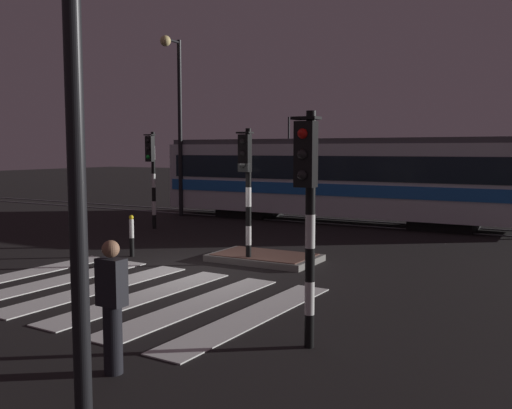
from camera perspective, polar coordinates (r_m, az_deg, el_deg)
ground_plane at (r=13.43m, az=-6.66°, el=-6.66°), size 120.00×120.00×0.00m
rail_near at (r=21.69m, az=8.28°, el=-1.98°), size 80.00×0.12×0.03m
rail_far at (r=23.03m, az=9.57°, el=-1.56°), size 80.00×0.12×0.03m
crosswalk_zebra at (r=11.70m, az=-13.41°, el=-8.56°), size 7.04×4.96×0.02m
traffic_island at (r=14.51m, az=0.86°, el=-5.36°), size 2.68×1.62×0.18m
traffic_light_corner_far_left at (r=20.50m, az=-10.44°, el=3.91°), size 0.36×0.42×3.46m
traffic_light_corner_near_right at (r=7.89m, az=5.23°, el=1.09°), size 0.36×0.42×3.37m
traffic_light_median_centre at (r=13.80m, az=-0.95°, el=2.95°), size 0.36×0.42×3.35m
street_lamp_trackside_left at (r=24.30m, az=-8.02°, el=9.87°), size 0.44×1.21×7.43m
tram at (r=22.30m, az=8.35°, el=2.69°), size 14.77×2.58×4.15m
pedestrian_waiting_at_kerb at (r=7.45m, az=-14.27°, el=-9.84°), size 0.36×0.24×1.71m
bollard_island_edge at (r=15.39m, az=-12.39°, el=-3.08°), size 0.12×0.12×1.11m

